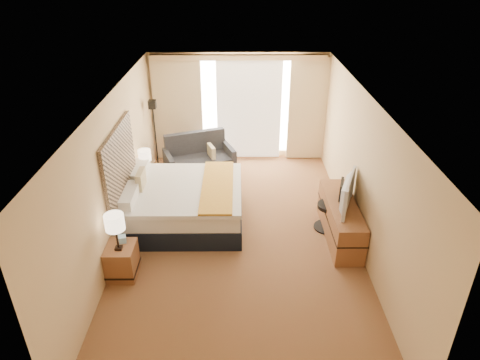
{
  "coord_description": "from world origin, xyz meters",
  "views": [
    {
      "loc": [
        -0.02,
        -6.45,
        4.61
      ],
      "look_at": [
        0.02,
        0.4,
        0.95
      ],
      "focal_mm": 32.0,
      "sensor_mm": 36.0,
      "label": 1
    }
  ],
  "objects_px": {
    "lamp_left": "(115,223)",
    "bed": "(183,203)",
    "nightstand_right": "(150,185)",
    "media_dresser": "(340,220)",
    "loveseat": "(199,162)",
    "desk_chair": "(332,208)",
    "television": "(343,192)",
    "floor_lamp": "(154,123)",
    "lamp_right": "(145,156)",
    "nightstand_left": "(122,261)"
  },
  "relations": [
    {
      "from": "nightstand_right",
      "to": "loveseat",
      "type": "height_order",
      "value": "loveseat"
    },
    {
      "from": "loveseat",
      "to": "desk_chair",
      "type": "bearing_deg",
      "value": -61.22
    },
    {
      "from": "loveseat",
      "to": "desk_chair",
      "type": "xyz_separation_m",
      "value": [
        2.63,
        -2.25,
        0.14
      ]
    },
    {
      "from": "nightstand_right",
      "to": "lamp_right",
      "type": "bearing_deg",
      "value": -164.63
    },
    {
      "from": "floor_lamp",
      "to": "lamp_right",
      "type": "relative_size",
      "value": 3.25
    },
    {
      "from": "nightstand_right",
      "to": "bed",
      "type": "bearing_deg",
      "value": -48.65
    },
    {
      "from": "television",
      "to": "nightstand_right",
      "type": "bearing_deg",
      "value": 88.17
    },
    {
      "from": "bed",
      "to": "loveseat",
      "type": "bearing_deg",
      "value": 85.75
    },
    {
      "from": "nightstand_left",
      "to": "floor_lamp",
      "type": "distance_m",
      "value": 3.8
    },
    {
      "from": "bed",
      "to": "lamp_right",
      "type": "distance_m",
      "value": 1.37
    },
    {
      "from": "lamp_left",
      "to": "television",
      "type": "distance_m",
      "value": 3.78
    },
    {
      "from": "lamp_left",
      "to": "bed",
      "type": "bearing_deg",
      "value": 63.8
    },
    {
      "from": "loveseat",
      "to": "lamp_left",
      "type": "relative_size",
      "value": 2.75
    },
    {
      "from": "lamp_right",
      "to": "television",
      "type": "bearing_deg",
      "value": -22.68
    },
    {
      "from": "media_dresser",
      "to": "floor_lamp",
      "type": "distance_m",
      "value": 4.64
    },
    {
      "from": "desk_chair",
      "to": "loveseat",
      "type": "bearing_deg",
      "value": 155.38
    },
    {
      "from": "lamp_right",
      "to": "media_dresser",
      "type": "bearing_deg",
      "value": -21.01
    },
    {
      "from": "bed",
      "to": "lamp_left",
      "type": "height_order",
      "value": "lamp_left"
    },
    {
      "from": "lamp_right",
      "to": "lamp_left",
      "type": "bearing_deg",
      "value": -88.96
    },
    {
      "from": "floor_lamp",
      "to": "lamp_right",
      "type": "bearing_deg",
      "value": -90.67
    },
    {
      "from": "media_dresser",
      "to": "floor_lamp",
      "type": "relative_size",
      "value": 1.03
    },
    {
      "from": "nightstand_left",
      "to": "floor_lamp",
      "type": "xyz_separation_m",
      "value": [
        -0.03,
        3.67,
        0.96
      ]
    },
    {
      "from": "nightstand_right",
      "to": "media_dresser",
      "type": "relative_size",
      "value": 0.31
    },
    {
      "from": "bed",
      "to": "television",
      "type": "height_order",
      "value": "television"
    },
    {
      "from": "bed",
      "to": "lamp_left",
      "type": "xyz_separation_m",
      "value": [
        -0.81,
        -1.64,
        0.64
      ]
    },
    {
      "from": "nightstand_right",
      "to": "loveseat",
      "type": "distance_m",
      "value": 1.41
    },
    {
      "from": "nightstand_right",
      "to": "desk_chair",
      "type": "relative_size",
      "value": 0.54
    },
    {
      "from": "bed",
      "to": "lamp_left",
      "type": "relative_size",
      "value": 3.5
    },
    {
      "from": "media_dresser",
      "to": "desk_chair",
      "type": "relative_size",
      "value": 1.77
    },
    {
      "from": "loveseat",
      "to": "lamp_left",
      "type": "distance_m",
      "value": 3.79
    },
    {
      "from": "lamp_right",
      "to": "desk_chair",
      "type": "bearing_deg",
      "value": -18.21
    },
    {
      "from": "lamp_left",
      "to": "lamp_right",
      "type": "height_order",
      "value": "lamp_left"
    },
    {
      "from": "lamp_right",
      "to": "nightstand_left",
      "type": "bearing_deg",
      "value": -88.99
    },
    {
      "from": "loveseat",
      "to": "floor_lamp",
      "type": "height_order",
      "value": "floor_lamp"
    },
    {
      "from": "desk_chair",
      "to": "lamp_left",
      "type": "height_order",
      "value": "lamp_left"
    },
    {
      "from": "nightstand_right",
      "to": "lamp_right",
      "type": "relative_size",
      "value": 1.02
    },
    {
      "from": "floor_lamp",
      "to": "television",
      "type": "bearing_deg",
      "value": -36.54
    },
    {
      "from": "media_dresser",
      "to": "lamp_left",
      "type": "distance_m",
      "value": 3.92
    },
    {
      "from": "lamp_left",
      "to": "television",
      "type": "height_order",
      "value": "television"
    },
    {
      "from": "media_dresser",
      "to": "lamp_left",
      "type": "bearing_deg",
      "value": -163.34
    },
    {
      "from": "desk_chair",
      "to": "television",
      "type": "relative_size",
      "value": 1.01
    },
    {
      "from": "television",
      "to": "lamp_right",
      "type": "bearing_deg",
      "value": 88.58
    },
    {
      "from": "loveseat",
      "to": "nightstand_right",
      "type": "bearing_deg",
      "value": -153.12
    },
    {
      "from": "nightstand_right",
      "to": "loveseat",
      "type": "bearing_deg",
      "value": 47.58
    },
    {
      "from": "loveseat",
      "to": "floor_lamp",
      "type": "bearing_deg",
      "value": 151.94
    },
    {
      "from": "loveseat",
      "to": "television",
      "type": "relative_size",
      "value": 1.72
    },
    {
      "from": "desk_chair",
      "to": "media_dresser",
      "type": "bearing_deg",
      "value": -49.12
    },
    {
      "from": "nightstand_right",
      "to": "media_dresser",
      "type": "distance_m",
      "value": 3.97
    },
    {
      "from": "bed",
      "to": "lamp_right",
      "type": "height_order",
      "value": "lamp_right"
    },
    {
      "from": "floor_lamp",
      "to": "desk_chair",
      "type": "distance_m",
      "value": 4.4
    }
  ]
}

